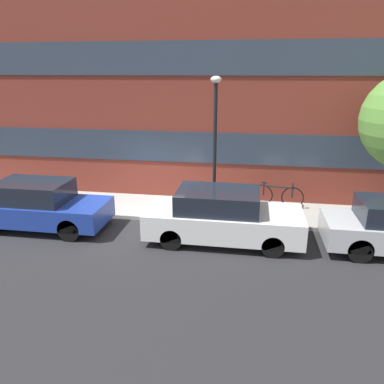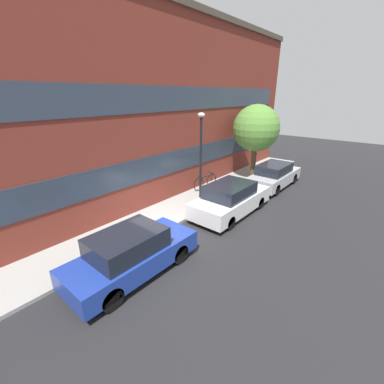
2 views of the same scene
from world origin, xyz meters
The scene contains 10 objects.
ground_plane centered at (0.00, 0.00, 0.00)m, with size 56.00×56.00×0.00m, color #232326.
sidewalk_strip centered at (0.00, 1.10, 0.06)m, with size 28.00×2.20×0.12m.
rowhouse_facade centered at (0.00, 2.64, 4.53)m, with size 28.00×1.02×9.05m.
parked_car_blue centered at (-2.85, -1.05, 0.72)m, with size 4.11×1.65×1.46m.
parked_car_white centered at (2.70, -1.05, 0.72)m, with size 4.31×1.77×1.48m.
parked_car_silver centered at (7.48, -1.05, 0.70)m, with size 4.19×1.61×1.42m.
fire_hydrant centered at (-3.25, 0.60, 0.48)m, with size 0.47×0.26×0.73m.
bicycle centered at (4.36, 1.66, 0.54)m, with size 1.77×0.44×0.85m.
street_tree centered at (7.75, 0.49, 3.25)m, with size 2.75×2.75×4.53m.
lamp_post centered at (2.31, 0.41, 2.81)m, with size 0.32×0.32×4.33m.
Camera 2 is at (-6.66, -6.62, 5.19)m, focal length 24.00 mm.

